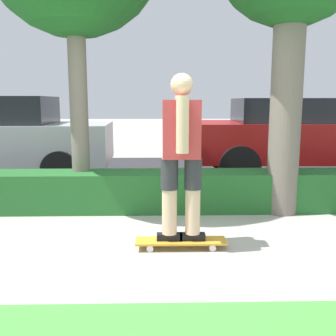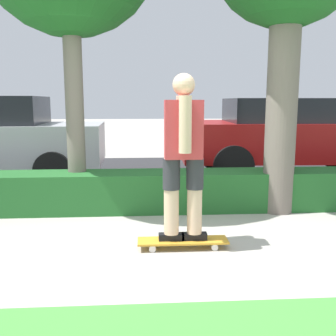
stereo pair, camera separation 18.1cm
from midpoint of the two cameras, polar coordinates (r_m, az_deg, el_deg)
ground_plane at (r=4.01m, az=-1.92°, el=-12.26°), size 60.00×60.00×0.00m
street_asphalt at (r=8.06m, az=-2.91°, el=-1.02°), size 13.00×5.00×0.01m
hedge_row at (r=5.46m, az=-2.50°, el=-3.35°), size 13.00×0.60×0.54m
skateboard at (r=4.12m, az=0.88°, el=-10.58°), size 0.93×0.24×0.09m
skater_person at (r=3.90m, az=0.91°, el=2.08°), size 0.50×0.43×1.68m
parked_car_middle at (r=8.17m, az=16.75°, el=4.60°), size 4.45×1.91×1.55m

